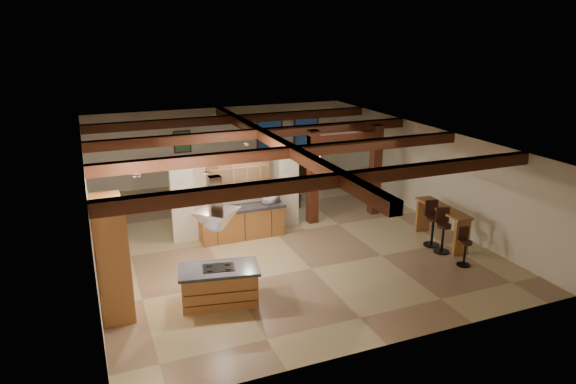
% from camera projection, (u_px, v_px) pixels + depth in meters
% --- Properties ---
extents(ground, '(12.00, 12.00, 0.00)m').
position_uv_depth(ground, '(276.00, 234.00, 15.10)').
color(ground, tan).
rests_on(ground, ground).
extents(room_walls, '(12.00, 12.00, 12.00)m').
position_uv_depth(room_walls, '(275.00, 176.00, 14.55)').
color(room_walls, beige).
rests_on(room_walls, ground).
extents(ceiling_beams, '(10.00, 12.00, 0.28)m').
position_uv_depth(ceiling_beams, '(275.00, 142.00, 14.25)').
color(ceiling_beams, '#3F1B0F').
rests_on(ceiling_beams, room_walls).
extents(timber_posts, '(2.50, 0.30, 2.90)m').
position_uv_depth(timber_posts, '(345.00, 164.00, 15.89)').
color(timber_posts, '#3F1B0F').
rests_on(timber_posts, ground).
extents(partition_wall, '(3.80, 0.18, 2.20)m').
position_uv_depth(partition_wall, '(237.00, 197.00, 14.84)').
color(partition_wall, beige).
rests_on(partition_wall, ground).
extents(pantry_cabinet, '(0.67, 1.60, 2.40)m').
position_uv_depth(pantry_cabinet, '(112.00, 257.00, 10.77)').
color(pantry_cabinet, brown).
rests_on(pantry_cabinet, ground).
extents(back_counter, '(2.50, 0.66, 0.94)m').
position_uv_depth(back_counter, '(242.00, 222.00, 14.69)').
color(back_counter, brown).
rests_on(back_counter, ground).
extents(upper_display_cabinet, '(1.80, 0.36, 0.95)m').
position_uv_depth(upper_display_cabinet, '(238.00, 174.00, 14.45)').
color(upper_display_cabinet, brown).
rests_on(upper_display_cabinet, partition_wall).
extents(range_hood, '(1.10, 1.10, 1.40)m').
position_uv_depth(range_hood, '(217.00, 227.00, 10.78)').
color(range_hood, silver).
rests_on(range_hood, room_walls).
extents(back_windows, '(2.70, 0.07, 1.70)m').
position_uv_depth(back_windows, '(288.00, 138.00, 20.88)').
color(back_windows, '#3F1B0F').
rests_on(back_windows, room_walls).
extents(framed_art, '(0.65, 0.05, 0.85)m').
position_uv_depth(framed_art, '(182.00, 142.00, 19.28)').
color(framed_art, '#3F1B0F').
rests_on(framed_art, room_walls).
extents(recessed_cans, '(3.16, 2.46, 0.03)m').
position_uv_depth(recessed_cans, '(201.00, 163.00, 11.61)').
color(recessed_cans, silver).
rests_on(recessed_cans, room_walls).
extents(kitchen_island, '(1.86, 1.21, 0.86)m').
position_uv_depth(kitchen_island, '(219.00, 285.00, 11.19)').
color(kitchen_island, brown).
rests_on(kitchen_island, ground).
extents(dining_table, '(2.11, 1.43, 0.68)m').
position_uv_depth(dining_table, '(269.00, 194.00, 17.58)').
color(dining_table, '#391B0E').
rests_on(dining_table, ground).
extents(sofa, '(2.27, 1.01, 0.65)m').
position_uv_depth(sofa, '(280.00, 171.00, 20.55)').
color(sofa, black).
rests_on(sofa, ground).
extents(microwave, '(0.53, 0.44, 0.25)m').
position_uv_depth(microwave, '(271.00, 199.00, 14.83)').
color(microwave, silver).
rests_on(microwave, back_counter).
extents(bar_counter, '(0.60, 2.02, 1.05)m').
position_uv_depth(bar_counter, '(442.00, 219.00, 14.30)').
color(bar_counter, brown).
rests_on(bar_counter, ground).
extents(side_table, '(0.60, 0.60, 0.62)m').
position_uv_depth(side_table, '(317.00, 168.00, 21.04)').
color(side_table, '#3F1B0F').
rests_on(side_table, ground).
extents(table_lamp, '(0.28, 0.28, 0.33)m').
position_uv_depth(table_lamp, '(317.00, 155.00, 20.87)').
color(table_lamp, black).
rests_on(table_lamp, side_table).
extents(bar_stool_a, '(0.35, 0.36, 1.01)m').
position_uv_depth(bar_stool_a, '(465.00, 246.00, 12.97)').
color(bar_stool_a, black).
rests_on(bar_stool_a, ground).
extents(bar_stool_b, '(0.45, 0.46, 1.22)m').
position_uv_depth(bar_stool_b, '(443.00, 230.00, 13.72)').
color(bar_stool_b, black).
rests_on(bar_stool_b, ground).
extents(bar_stool_c, '(0.45, 0.46, 1.27)m').
position_uv_depth(bar_stool_c, '(432.00, 223.00, 14.14)').
color(bar_stool_c, black).
rests_on(bar_stool_c, ground).
extents(dining_chairs, '(1.77, 1.77, 1.11)m').
position_uv_depth(dining_chairs, '(268.00, 188.00, 17.51)').
color(dining_chairs, '#3F1B0F').
rests_on(dining_chairs, ground).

